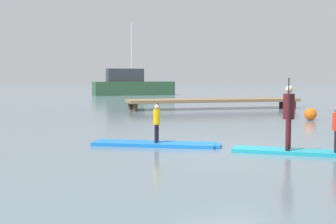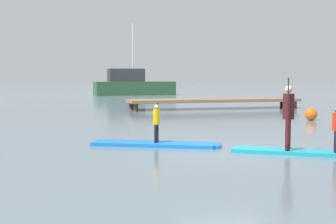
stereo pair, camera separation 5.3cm
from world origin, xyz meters
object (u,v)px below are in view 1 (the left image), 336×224
Objects in this scene: paddler_adult at (289,113)px; fishing_boat_green_midground at (132,85)px; paddleboard_far at (301,152)px; mooring_buoy_near at (310,114)px; paddler_child_solo at (157,121)px; paddler_child_front at (336,127)px; paddleboard_near at (156,144)px.

paddler_adult is 38.49m from fishing_boat_green_midground.
paddleboard_far is 9.84m from mooring_buoy_near.
paddler_adult is at bearing -93.57° from fishing_boat_green_midground.
paddler_adult reaches higher than paddler_child_solo.
paddler_child_front is at bearing -92.04° from fishing_boat_green_midground.
paddler_child_front is at bearing -32.64° from paddleboard_far.
paddler_child_solo is at bearing -98.55° from fishing_boat_green_midground.
paddleboard_far is 1.07m from paddler_adult.
paddleboard_near is 1.96× the size of paddler_adult.
paddler_child_solo reaches higher than paddleboard_far.
paddler_adult is at bearing 147.88° from paddler_child_front.
paddler_adult is at bearing 149.22° from paddleboard_far.
paddleboard_far is (3.35, -2.32, 0.00)m from paddleboard_near.
paddler_adult is (3.07, -2.15, 1.02)m from paddleboard_near.
paddleboard_near is 10.50m from mooring_buoy_near.
paddler_child_front is (1.00, -0.63, -0.32)m from paddler_adult.
mooring_buoy_near is (4.56, 8.76, -0.46)m from paddler_child_front.
fishing_boat_green_midground is (5.45, 36.26, 0.32)m from paddler_child_solo.
paddler_adult is (-0.28, 0.17, 1.02)m from paddleboard_far.
paddler_child_solo is 4.92m from paddler_child_front.
mooring_buoy_near is (3.16, -30.29, -0.75)m from fishing_boat_green_midground.
paddler_adult is (3.05, -2.16, 0.35)m from paddler_child_solo.
paddleboard_near is 1.11× the size of paddleboard_far.
paddleboard_near is 36.69m from fishing_boat_green_midground.
fishing_boat_green_midground is at bearing 87.96° from paddler_child_front.
paddler_child_solo is at bearing 144.75° from paddler_adult.
paddleboard_near is at bearing 145.66° from paddler_child_front.
mooring_buoy_near is at bearing 57.55° from paddleboard_far.
paddler_child_front is (4.08, -2.78, 0.70)m from paddleboard_near.
paddler_child_front reaches higher than mooring_buoy_near.
paddler_child_solo is 0.96× the size of paddler_child_front.
fishing_boat_green_midground reaches higher than paddler_child_solo.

